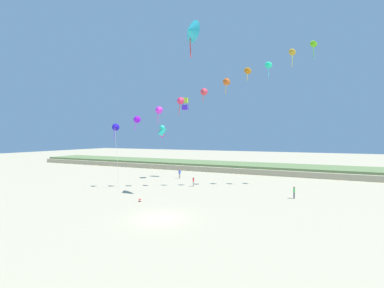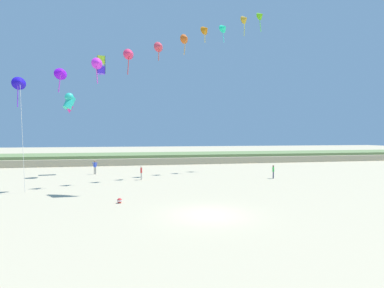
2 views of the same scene
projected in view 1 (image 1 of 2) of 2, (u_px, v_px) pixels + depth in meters
ground_plane at (160, 218)px, 24.35m from camera, size 240.00×240.00×0.00m
dune_ridge at (247, 167)px, 58.94m from camera, size 120.00×12.05×1.58m
person_near_left at (294, 192)px, 32.12m from camera, size 0.23×0.53×1.52m
person_near_right at (193, 181)px, 40.03m from camera, size 0.21×0.53×1.52m
person_mid_center at (180, 173)px, 47.87m from camera, size 0.61×0.29×1.76m
kite_banner_string at (215, 86)px, 38.37m from camera, size 28.44×13.92×22.49m
large_kite_low_lead at (185, 104)px, 47.93m from camera, size 1.12×1.12×2.23m
large_kite_mid_trail at (162, 131)px, 47.09m from camera, size 1.76×1.79×2.38m
large_kite_high_solo at (190, 31)px, 31.72m from camera, size 2.87×2.25×4.74m
beach_ball at (140, 200)px, 30.61m from camera, size 0.36×0.36×0.36m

